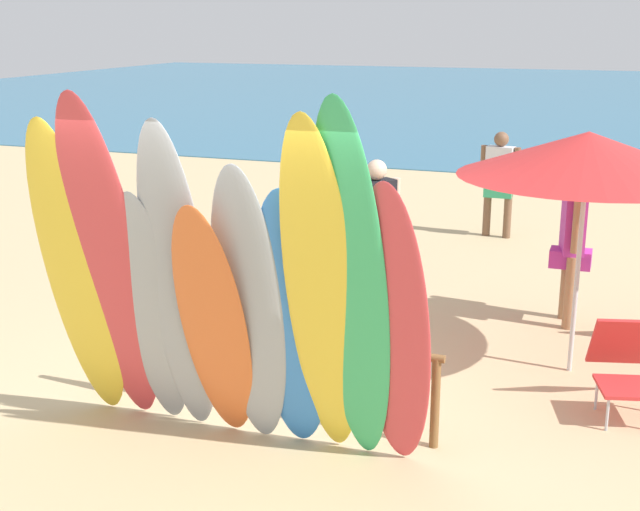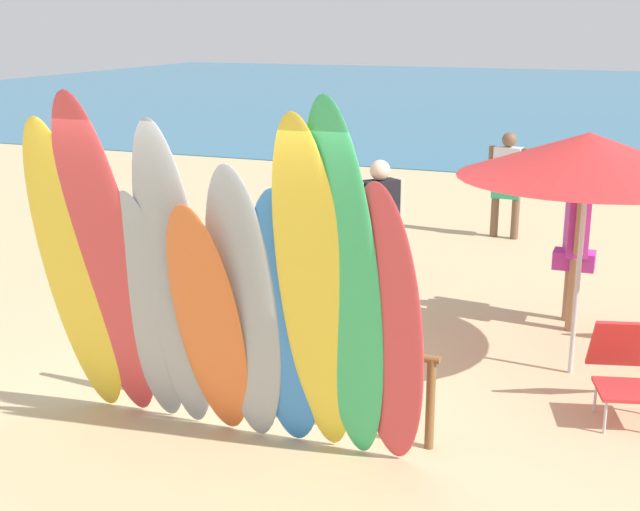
{
  "view_description": "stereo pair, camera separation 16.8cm",
  "coord_description": "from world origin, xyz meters",
  "px_view_note": "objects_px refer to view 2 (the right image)",
  "views": [
    {
      "loc": [
        2.6,
        -5.8,
        3.16
      ],
      "look_at": [
        0.0,
        1.37,
        1.03
      ],
      "focal_mm": 47.53,
      "sensor_mm": 36.0,
      "label": 1
    },
    {
      "loc": [
        2.76,
        -5.74,
        3.16
      ],
      "look_at": [
        0.0,
        1.37,
        1.03
      ],
      "focal_mm": 47.53,
      "sensor_mm": 36.0,
      "label": 2
    }
  ],
  "objects_px": {
    "surfboard_green_8": "(345,293)",
    "beach_chair_red": "(625,366)",
    "surfboard_rack": "(258,350)",
    "surfboard_grey_5": "(244,310)",
    "surfboard_orange_4": "(209,325)",
    "surfboard_blue_6": "(286,323)",
    "surfboard_yellow_7": "(315,297)",
    "surfboard_red_9": "(387,331)",
    "beachgoer_near_rack": "(379,222)",
    "beach_umbrella": "(588,155)",
    "surfboard_yellow_0": "(76,274)",
    "beachgoer_midbeach": "(576,240)",
    "beachgoer_by_water": "(507,178)",
    "surfboard_red_1": "(107,266)",
    "surfboard_grey_3": "(174,283)",
    "surfboard_grey_2": "(149,311)"
  },
  "relations": [
    {
      "from": "surfboard_grey_5",
      "to": "surfboard_blue_6",
      "type": "relative_size",
      "value": 1.07
    },
    {
      "from": "surfboard_rack",
      "to": "surfboard_yellow_7",
      "type": "height_order",
      "value": "surfboard_yellow_7"
    },
    {
      "from": "surfboard_rack",
      "to": "surfboard_orange_4",
      "type": "bearing_deg",
      "value": -103.56
    },
    {
      "from": "surfboard_yellow_0",
      "to": "beachgoer_near_rack",
      "type": "bearing_deg",
      "value": 68.66
    },
    {
      "from": "surfboard_orange_4",
      "to": "surfboard_rack",
      "type": "bearing_deg",
      "value": 77.19
    },
    {
      "from": "surfboard_grey_5",
      "to": "beach_umbrella",
      "type": "bearing_deg",
      "value": 47.3
    },
    {
      "from": "surfboard_yellow_0",
      "to": "surfboard_orange_4",
      "type": "distance_m",
      "value": 1.17
    },
    {
      "from": "beachgoer_midbeach",
      "to": "surfboard_grey_5",
      "type": "bearing_deg",
      "value": 140.04
    },
    {
      "from": "surfboard_grey_3",
      "to": "surfboard_red_9",
      "type": "xyz_separation_m",
      "value": [
        1.65,
        0.03,
        -0.17
      ]
    },
    {
      "from": "surfboard_orange_4",
      "to": "surfboard_blue_6",
      "type": "xyz_separation_m",
      "value": [
        0.59,
        0.09,
        0.06
      ]
    },
    {
      "from": "surfboard_orange_4",
      "to": "surfboard_red_1",
      "type": "bearing_deg",
      "value": -176.57
    },
    {
      "from": "beachgoer_by_water",
      "to": "beachgoer_midbeach",
      "type": "bearing_deg",
      "value": 118.51
    },
    {
      "from": "surfboard_yellow_0",
      "to": "surfboard_red_9",
      "type": "bearing_deg",
      "value": -0.23
    },
    {
      "from": "surfboard_green_8",
      "to": "beach_umbrella",
      "type": "distance_m",
      "value": 2.89
    },
    {
      "from": "surfboard_blue_6",
      "to": "beachgoer_near_rack",
      "type": "bearing_deg",
      "value": 93.19
    },
    {
      "from": "surfboard_blue_6",
      "to": "surfboard_green_8",
      "type": "bearing_deg",
      "value": -18.22
    },
    {
      "from": "surfboard_red_1",
      "to": "beachgoer_midbeach",
      "type": "height_order",
      "value": "surfboard_red_1"
    },
    {
      "from": "surfboard_red_1",
      "to": "surfboard_grey_2",
      "type": "height_order",
      "value": "surfboard_red_1"
    },
    {
      "from": "surfboard_green_8",
      "to": "beach_chair_red",
      "type": "relative_size",
      "value": 3.32
    },
    {
      "from": "surfboard_orange_4",
      "to": "surfboard_blue_6",
      "type": "relative_size",
      "value": 0.96
    },
    {
      "from": "beachgoer_by_water",
      "to": "surfboard_green_8",
      "type": "bearing_deg",
      "value": 99.23
    },
    {
      "from": "surfboard_orange_4",
      "to": "beachgoer_near_rack",
      "type": "height_order",
      "value": "surfboard_orange_4"
    },
    {
      "from": "surfboard_green_8",
      "to": "beach_umbrella",
      "type": "height_order",
      "value": "surfboard_green_8"
    },
    {
      "from": "surfboard_rack",
      "to": "surfboard_yellow_0",
      "type": "xyz_separation_m",
      "value": [
        -1.28,
        -0.58,
        0.67
      ]
    },
    {
      "from": "surfboard_grey_2",
      "to": "surfboard_yellow_0",
      "type": "bearing_deg",
      "value": -174.17
    },
    {
      "from": "surfboard_rack",
      "to": "surfboard_green_8",
      "type": "distance_m",
      "value": 1.37
    },
    {
      "from": "surfboard_orange_4",
      "to": "surfboard_green_8",
      "type": "xyz_separation_m",
      "value": [
        1.08,
        -0.04,
        0.39
      ]
    },
    {
      "from": "surfboard_green_8",
      "to": "surfboard_red_9",
      "type": "distance_m",
      "value": 0.4
    },
    {
      "from": "beachgoer_midbeach",
      "to": "surfboard_grey_3",
      "type": "bearing_deg",
      "value": 133.94
    },
    {
      "from": "surfboard_orange_4",
      "to": "surfboard_grey_5",
      "type": "height_order",
      "value": "surfboard_grey_5"
    },
    {
      "from": "surfboard_blue_6",
      "to": "beachgoer_near_rack",
      "type": "xyz_separation_m",
      "value": [
        -0.42,
        3.59,
        -0.08
      ]
    },
    {
      "from": "surfboard_grey_5",
      "to": "beachgoer_midbeach",
      "type": "xyz_separation_m",
      "value": [
        2.02,
        3.7,
        -0.18
      ]
    },
    {
      "from": "surfboard_yellow_0",
      "to": "beach_chair_red",
      "type": "distance_m",
      "value": 4.47
    },
    {
      "from": "surfboard_red_1",
      "to": "surfboard_yellow_7",
      "type": "height_order",
      "value": "surfboard_red_1"
    },
    {
      "from": "surfboard_red_1",
      "to": "surfboard_grey_5",
      "type": "bearing_deg",
      "value": 1.52
    },
    {
      "from": "surfboard_grey_5",
      "to": "surfboard_orange_4",
      "type": "bearing_deg",
      "value": -172.11
    },
    {
      "from": "beachgoer_midbeach",
      "to": "beachgoer_near_rack",
      "type": "height_order",
      "value": "beachgoer_near_rack"
    },
    {
      "from": "surfboard_red_9",
      "to": "beachgoer_near_rack",
      "type": "height_order",
      "value": "surfboard_red_9"
    },
    {
      "from": "surfboard_yellow_7",
      "to": "surfboard_red_9",
      "type": "xyz_separation_m",
      "value": [
        0.5,
        0.08,
        -0.22
      ]
    },
    {
      "from": "surfboard_rack",
      "to": "surfboard_grey_3",
      "type": "bearing_deg",
      "value": -127.99
    },
    {
      "from": "surfboard_orange_4",
      "to": "beach_chair_red",
      "type": "relative_size",
      "value": 2.4
    },
    {
      "from": "surfboard_rack",
      "to": "surfboard_orange_4",
      "type": "relative_size",
      "value": 1.46
    },
    {
      "from": "surfboard_orange_4",
      "to": "beach_chair_red",
      "type": "bearing_deg",
      "value": 31.26
    },
    {
      "from": "surfboard_grey_5",
      "to": "surfboard_red_9",
      "type": "xyz_separation_m",
      "value": [
        1.09,
        0.01,
        -0.02
      ]
    },
    {
      "from": "beachgoer_midbeach",
      "to": "beachgoer_near_rack",
      "type": "distance_m",
      "value": 2.13
    },
    {
      "from": "beachgoer_midbeach",
      "to": "beach_chair_red",
      "type": "relative_size",
      "value": 1.92
    },
    {
      "from": "surfboard_grey_5",
      "to": "surfboard_green_8",
      "type": "xyz_separation_m",
      "value": [
        0.81,
        -0.08,
        0.25
      ]
    },
    {
      "from": "surfboard_grey_5",
      "to": "surfboard_yellow_7",
      "type": "bearing_deg",
      "value": -7.95
    },
    {
      "from": "surfboard_rack",
      "to": "surfboard_grey_5",
      "type": "relative_size",
      "value": 1.3
    },
    {
      "from": "surfboard_rack",
      "to": "beach_umbrella",
      "type": "bearing_deg",
      "value": 39.16
    }
  ]
}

